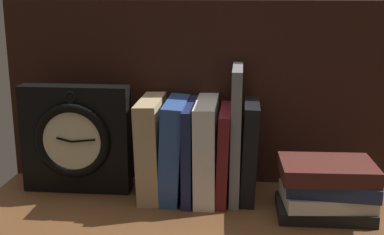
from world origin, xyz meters
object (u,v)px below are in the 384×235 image
Objects in this scene: book_tan_shortstories at (152,147)px; framed_clock at (76,139)px; book_gray_chess at (236,134)px; book_navy_bierce at (190,150)px; book_blue_modern at (174,148)px; book_white_catcher at (207,149)px; book_black_skeptic at (249,151)px; book_maroon_dawkins at (224,153)px; book_stack_side at (327,188)px.

framed_clock is at bearing 179.84° from book_tan_shortstories.
book_navy_bierce is at bearing 180.00° from book_gray_chess.
book_gray_chess reaches higher than book_navy_bierce.
book_blue_modern is 3.10cm from book_navy_bierce.
book_black_skeptic is (8.12, 0.00, -0.04)cm from book_white_catcher.
book_tan_shortstories is 0.89× the size of framed_clock.
book_black_skeptic is at bearing 0.00° from book_white_catcher.
book_tan_shortstories is 13.80cm from book_maroon_dawkins.
book_blue_modern is at bearing 180.00° from book_maroon_dawkins.
book_maroon_dawkins is 4.58cm from book_gray_chess.
framed_clock is 48.29cm from book_stack_side.
book_gray_chess is 31.21cm from framed_clock.
book_white_catcher is 6.43cm from book_gray_chess.
book_white_catcher is 1.00× the size of book_black_skeptic.
book_stack_side is (13.77, -6.58, -4.31)cm from book_black_skeptic.
framed_clock is 1.19× the size of book_stack_side.
book_navy_bierce is at bearing 180.00° from book_maroon_dawkins.
book_white_catcher is (6.26, 0.00, 0.04)cm from book_blue_modern.
book_navy_bierce is 0.72× the size of book_gray_chess.
book_gray_chess is 1.19× the size of framed_clock.
framed_clock is at bearing 179.89° from book_navy_bierce.
book_stack_side is at bearing -14.71° from book_navy_bierce.
book_navy_bierce is 6.46cm from book_maroon_dawkins.
book_black_skeptic is (14.38, 0.00, 0.00)cm from book_blue_modern.
book_black_skeptic is 1.05× the size of book_stack_side.
book_gray_chess reaches higher than book_black_skeptic.
book_white_catcher reaches higher than book_stack_side.
book_tan_shortstories reaches higher than book_maroon_dawkins.
book_blue_modern is 1.08× the size of book_maroon_dawkins.
book_tan_shortstories reaches higher than book_navy_bierce.
framed_clock reaches higher than book_blue_modern.
book_stack_side is at bearing -16.72° from book_white_catcher.
book_white_catcher is 0.74× the size of book_gray_chess.
book_maroon_dawkins is (13.77, -0.00, -0.79)cm from book_tan_shortstories.
book_navy_bierce reaches higher than book_maroon_dawkins.
book_black_skeptic is 33.76cm from framed_clock.
book_white_catcher is 0.88× the size of framed_clock.
book_tan_shortstories is 1.07× the size of book_stack_side.
book_white_catcher is 3.36cm from book_maroon_dawkins.
book_stack_side is (21.89, -6.58, -4.35)cm from book_white_catcher.
book_tan_shortstories is 1.01× the size of book_white_catcher.
book_blue_modern and book_white_catcher have the same top height.
book_maroon_dawkins is at bearing -180.00° from book_gray_chess.
book_tan_shortstories is 16.34cm from book_gray_chess.
book_tan_shortstories is at bearing 180.00° from book_black_skeptic.
book_black_skeptic is at bearing 154.48° from book_stack_side.
book_blue_modern and book_black_skeptic have the same top height.
book_navy_bierce is (7.33, -0.00, -0.34)cm from book_tan_shortstories.
book_maroon_dawkins is 0.82× the size of framed_clock.
book_maroon_dawkins is at bearing -0.00° from book_navy_bierce.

